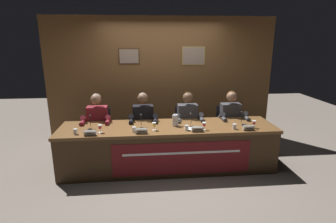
% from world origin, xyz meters
% --- Properties ---
extents(ground_plane, '(12.00, 12.00, 0.00)m').
position_xyz_m(ground_plane, '(0.00, 0.00, 0.00)').
color(ground_plane, '#70665B').
extents(wall_back_panelled, '(4.77, 0.14, 2.60)m').
position_xyz_m(wall_back_panelled, '(0.00, 1.46, 1.30)').
color(wall_back_panelled, brown).
rests_on(wall_back_panelled, ground_plane).
extents(conference_table, '(3.57, 0.87, 0.74)m').
position_xyz_m(conference_table, '(0.01, -0.12, 0.52)').
color(conference_table, brown).
rests_on(conference_table, ground_plane).
extents(chair_far_left, '(0.44, 0.45, 0.89)m').
position_xyz_m(chair_far_left, '(-1.23, 0.62, 0.43)').
color(chair_far_left, black).
rests_on(chair_far_left, ground_plane).
extents(panelist_far_left, '(0.51, 0.48, 1.22)m').
position_xyz_m(panelist_far_left, '(-1.23, 0.42, 0.71)').
color(panelist_far_left, black).
rests_on(panelist_far_left, ground_plane).
extents(nameplate_far_left, '(0.19, 0.06, 0.08)m').
position_xyz_m(nameplate_far_left, '(-1.20, -0.35, 0.78)').
color(nameplate_far_left, white).
rests_on(nameplate_far_left, conference_table).
extents(juice_glass_far_left, '(0.06, 0.06, 0.12)m').
position_xyz_m(juice_glass_far_left, '(-1.07, -0.22, 0.83)').
color(juice_glass_far_left, white).
rests_on(juice_glass_far_left, conference_table).
extents(water_cup_far_left, '(0.06, 0.06, 0.08)m').
position_xyz_m(water_cup_far_left, '(-1.44, -0.27, 0.78)').
color(water_cup_far_left, silver).
rests_on(water_cup_far_left, conference_table).
extents(microphone_far_left, '(0.06, 0.17, 0.22)m').
position_xyz_m(microphone_far_left, '(-1.26, -0.04, 0.82)').
color(microphone_far_left, black).
rests_on(microphone_far_left, conference_table).
extents(chair_center_left, '(0.44, 0.45, 0.89)m').
position_xyz_m(chair_center_left, '(-0.41, 0.62, 0.43)').
color(chair_center_left, black).
rests_on(chair_center_left, ground_plane).
extents(panelist_center_left, '(0.51, 0.48, 1.22)m').
position_xyz_m(panelist_center_left, '(-0.41, 0.42, 0.71)').
color(panelist_center_left, black).
rests_on(panelist_center_left, ground_plane).
extents(nameplate_center_left, '(0.19, 0.06, 0.08)m').
position_xyz_m(nameplate_center_left, '(-0.44, -0.33, 0.78)').
color(nameplate_center_left, white).
rests_on(nameplate_center_left, conference_table).
extents(juice_glass_center_left, '(0.06, 0.06, 0.12)m').
position_xyz_m(juice_glass_center_left, '(-0.24, -0.19, 0.83)').
color(juice_glass_center_left, white).
rests_on(juice_glass_center_left, conference_table).
extents(water_cup_center_left, '(0.06, 0.06, 0.08)m').
position_xyz_m(water_cup_center_left, '(-0.55, -0.25, 0.78)').
color(water_cup_center_left, silver).
rests_on(water_cup_center_left, conference_table).
extents(microphone_center_left, '(0.06, 0.17, 0.22)m').
position_xyz_m(microphone_center_left, '(-0.44, -0.06, 0.82)').
color(microphone_center_left, black).
rests_on(microphone_center_left, conference_table).
extents(chair_center_right, '(0.44, 0.45, 0.89)m').
position_xyz_m(chair_center_right, '(0.41, 0.62, 0.43)').
color(chair_center_right, black).
rests_on(chair_center_right, ground_plane).
extents(panelist_center_right, '(0.51, 0.48, 1.22)m').
position_xyz_m(panelist_center_right, '(0.41, 0.42, 0.71)').
color(panelist_center_right, black).
rests_on(panelist_center_right, ground_plane).
extents(nameplate_center_right, '(0.19, 0.06, 0.08)m').
position_xyz_m(nameplate_center_right, '(0.43, -0.32, 0.78)').
color(nameplate_center_right, white).
rests_on(nameplate_center_right, conference_table).
extents(juice_glass_center_right, '(0.06, 0.06, 0.12)m').
position_xyz_m(juice_glass_center_right, '(0.55, -0.25, 0.83)').
color(juice_glass_center_right, white).
rests_on(juice_glass_center_right, conference_table).
extents(water_cup_center_right, '(0.06, 0.06, 0.08)m').
position_xyz_m(water_cup_center_right, '(0.27, -0.25, 0.78)').
color(water_cup_center_right, silver).
rests_on(water_cup_center_right, conference_table).
extents(microphone_center_right, '(0.06, 0.17, 0.22)m').
position_xyz_m(microphone_center_right, '(0.38, -0.07, 0.82)').
color(microphone_center_right, black).
rests_on(microphone_center_right, conference_table).
extents(chair_far_right, '(0.44, 0.45, 0.89)m').
position_xyz_m(chair_far_right, '(1.23, 0.62, 0.43)').
color(chair_far_right, black).
rests_on(chair_far_right, ground_plane).
extents(panelist_far_right, '(0.51, 0.48, 1.22)m').
position_xyz_m(panelist_far_right, '(1.23, 0.42, 0.71)').
color(panelist_far_right, black).
rests_on(panelist_far_right, ground_plane).
extents(nameplate_far_right, '(0.19, 0.06, 0.08)m').
position_xyz_m(nameplate_far_right, '(1.26, -0.33, 0.78)').
color(nameplate_far_right, white).
rests_on(nameplate_far_right, conference_table).
extents(juice_glass_far_right, '(0.06, 0.06, 0.12)m').
position_xyz_m(juice_glass_far_right, '(1.38, -0.23, 0.83)').
color(juice_glass_far_right, white).
rests_on(juice_glass_far_right, conference_table).
extents(water_cup_far_right, '(0.06, 0.06, 0.08)m').
position_xyz_m(water_cup_far_right, '(1.05, -0.26, 0.78)').
color(water_cup_far_right, silver).
rests_on(water_cup_far_right, conference_table).
extents(microphone_far_right, '(0.06, 0.17, 0.22)m').
position_xyz_m(microphone_far_right, '(1.26, -0.05, 0.82)').
color(microphone_far_right, black).
rests_on(microphone_far_right, conference_table).
extents(water_pitcher_central, '(0.15, 0.10, 0.21)m').
position_xyz_m(water_pitcher_central, '(0.12, -0.00, 0.84)').
color(water_pitcher_central, silver).
rests_on(water_pitcher_central, conference_table).
extents(document_stack_center_right, '(0.22, 0.17, 0.01)m').
position_xyz_m(document_stack_center_right, '(0.36, -0.20, 0.75)').
color(document_stack_center_right, white).
rests_on(document_stack_center_right, conference_table).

